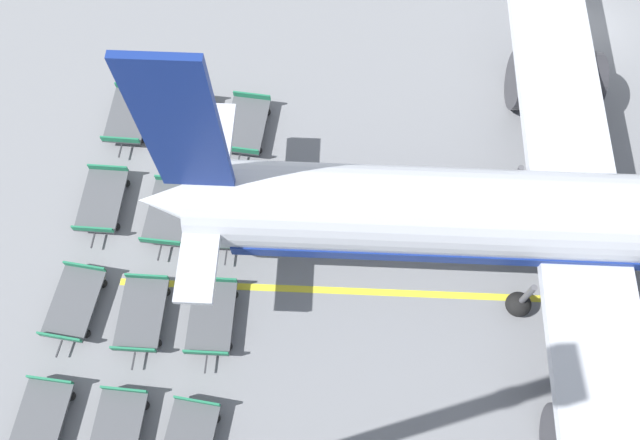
{
  "coord_description": "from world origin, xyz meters",
  "views": [
    {
      "loc": [
        22.3,
        -14.87,
        25.03
      ],
      "look_at": [
        11.67,
        -14.48,
        2.33
      ],
      "focal_mm": 35.0,
      "sensor_mm": 36.0,
      "label": 1
    }
  ],
  "objects": [
    {
      "name": "ground_plane",
      "position": [
        0.0,
        0.0,
        0.0
      ],
      "size": [
        500.0,
        500.0,
        0.0
      ],
      "primitive_type": "plane",
      "color": "gray"
    },
    {
      "name": "airplane",
      "position": [
        12.54,
        -3.58,
        3.22
      ],
      "size": [
        30.33,
        36.77,
        12.09
      ],
      "color": "silver",
      "rests_on": "ground_plane"
    },
    {
      "name": "baggage_dolly_row_near_col_a",
      "position": [
        5.03,
        -23.29,
        0.49
      ],
      "size": [
        3.9,
        2.14,
        0.92
      ],
      "color": "#515459",
      "rests_on": "ground_plane"
    },
    {
      "name": "baggage_dolly_row_near_col_b",
      "position": [
        9.51,
        -24.03,
        0.49
      ],
      "size": [
        3.89,
        2.12,
        0.92
      ],
      "color": "#515459",
      "rests_on": "ground_plane"
    },
    {
      "name": "baggage_dolly_row_near_col_c",
      "position": [
        14.19,
        -24.64,
        0.49
      ],
      "size": [
        3.92,
        2.39,
        0.92
      ],
      "color": "#515459",
      "rests_on": "ground_plane"
    },
    {
      "name": "baggage_dolly_row_near_col_d",
      "position": [
        18.83,
        -25.33,
        0.49
      ],
      "size": [
        3.91,
        2.29,
        0.92
      ],
      "color": "#515459",
      "rests_on": "ground_plane"
    },
    {
      "name": "baggage_dolly_row_mid_a_col_a",
      "position": [
        5.39,
        -20.45,
        0.49
      ],
      "size": [
        3.91,
        2.25,
        0.92
      ],
      "color": "#515459",
      "rests_on": "ground_plane"
    },
    {
      "name": "baggage_dolly_row_mid_a_col_b",
      "position": [
        10.2,
        -21.06,
        0.49
      ],
      "size": [
        3.91,
        2.23,
        0.92
      ],
      "color": "#515459",
      "rests_on": "ground_plane"
    },
    {
      "name": "baggage_dolly_row_mid_a_col_c",
      "position": [
        14.76,
        -21.85,
        0.49
      ],
      "size": [
        3.88,
        2.08,
        0.92
      ],
      "color": "#515459",
      "rests_on": "ground_plane"
    },
    {
      "name": "baggage_dolly_row_mid_a_col_d",
      "position": [
        19.32,
        -22.4,
        0.49
      ],
      "size": [
        3.9,
        2.2,
        0.92
      ],
      "color": "#515459",
      "rests_on": "ground_plane"
    },
    {
      "name": "baggage_dolly_row_mid_b_col_a",
      "position": [
        5.79,
        -17.72,
        0.49
      ],
      "size": [
        3.92,
        2.32,
        0.92
      ],
      "color": "#515459",
      "rests_on": "ground_plane"
    },
    {
      "name": "baggage_dolly_row_mid_b_col_b",
      "position": [
        10.49,
        -18.32,
        0.49
      ],
      "size": [
        3.89,
        2.09,
        0.92
      ],
      "color": "#515459",
      "rests_on": "ground_plane"
    },
    {
      "name": "baggage_dolly_row_mid_b_col_c",
      "position": [
        15.0,
        -19.0,
        0.49
      ],
      "size": [
        3.88,
        2.07,
        0.92
      ],
      "color": "#515459",
      "rests_on": "ground_plane"
    },
    {
      "name": "stand_guidance_stripe",
      "position": [
        14.09,
        -11.25,
        0.0
      ],
      "size": [
        2.17,
        23.56,
        0.01
      ],
      "color": "yellow",
      "rests_on": "ground_plane"
    }
  ]
}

